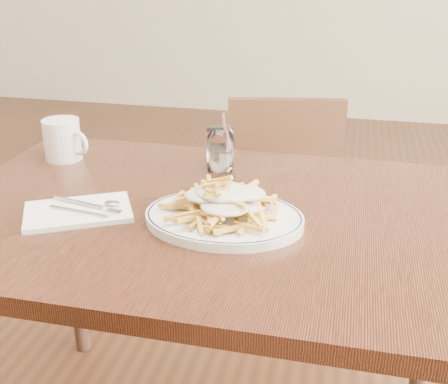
% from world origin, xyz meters
% --- Properties ---
extents(table, '(1.20, 0.80, 0.75)m').
position_xyz_m(table, '(0.00, 0.00, 0.67)').
color(table, black).
rests_on(table, ground).
extents(chair_far, '(0.45, 0.45, 0.83)m').
position_xyz_m(chair_far, '(0.06, 0.80, 0.47)').
color(chair_far, '#331D11').
rests_on(chair_far, ground).
extents(fries_plate, '(0.37, 0.34, 0.02)m').
position_xyz_m(fries_plate, '(0.05, -0.06, 0.76)').
color(fries_plate, white).
rests_on(fries_plate, table).
extents(loaded_fries, '(0.23, 0.18, 0.07)m').
position_xyz_m(loaded_fries, '(0.05, -0.06, 0.81)').
color(loaded_fries, gold).
rests_on(loaded_fries, fries_plate).
extents(napkin, '(0.26, 0.23, 0.01)m').
position_xyz_m(napkin, '(-0.27, -0.09, 0.76)').
color(napkin, white).
rests_on(napkin, table).
extents(cutlery, '(0.18, 0.08, 0.01)m').
position_xyz_m(cutlery, '(-0.27, -0.08, 0.76)').
color(cutlery, silver).
rests_on(cutlery, napkin).
extents(water_glass, '(0.07, 0.07, 0.15)m').
position_xyz_m(water_glass, '(-0.03, 0.24, 0.80)').
color(water_glass, white).
rests_on(water_glass, table).
extents(coffee_mug, '(0.14, 0.10, 0.11)m').
position_xyz_m(coffee_mug, '(-0.46, 0.22, 0.80)').
color(coffee_mug, white).
rests_on(coffee_mug, table).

